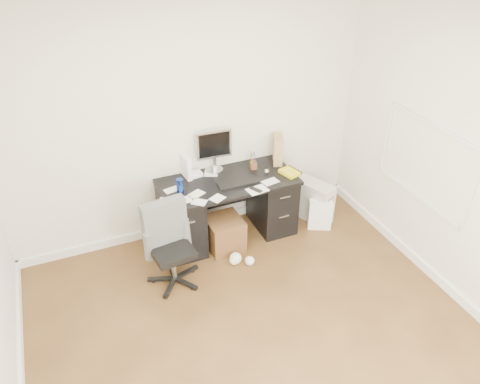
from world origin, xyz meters
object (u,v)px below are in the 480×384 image
Objects in this scene: lcd_monitor at (214,151)px; keyboard at (238,183)px; desk at (228,207)px; office_chair at (172,247)px; pc_tower at (313,201)px; wicker_basket at (224,233)px.

lcd_monitor is 0.46m from keyboard.
office_chair reaches higher than desk.
office_chair is 1.82× the size of pc_tower.
desk is 2.99× the size of lcd_monitor.
wicker_basket is (0.68, 0.32, -0.26)m from office_chair.
lcd_monitor is 1.32× the size of wicker_basket.
pc_tower is (1.00, 0.04, -0.52)m from keyboard.
office_chair is 0.79m from wicker_basket.
wicker_basket is at bearing -123.43° from desk.
lcd_monitor reaches higher than keyboard.
keyboard reaches higher than desk.
desk reaches higher than wicker_basket.
lcd_monitor reaches higher than pc_tower.
wicker_basket is (-0.07, -0.44, -0.81)m from lcd_monitor.
desk is 0.94m from office_chair.
wicker_basket is (-1.20, -0.11, -0.06)m from pc_tower.
keyboard is 0.49× the size of office_chair.
pc_tower is at bearing 5.79° from office_chair.
desk is at bearing 24.92° from office_chair.
wicker_basket is at bearing -156.84° from keyboard.
keyboard is (0.13, -0.37, -0.24)m from lcd_monitor.
office_chair is (-0.74, -0.76, -0.55)m from lcd_monitor.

